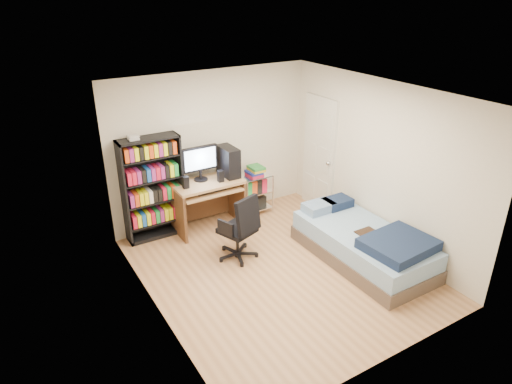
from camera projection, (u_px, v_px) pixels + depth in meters
room at (281, 190)px, 5.93m from camera, size 3.58×4.08×2.58m
media_shelf at (153, 187)px, 7.00m from camera, size 0.92×0.31×1.71m
computer_desk at (212, 183)px, 7.37m from camera, size 1.10×0.64×1.39m
office_chair at (240, 238)px, 6.62m from camera, size 0.76×0.76×1.01m
wire_cart at (255, 183)px, 7.86m from camera, size 0.54×0.39×0.87m
bed at (364, 244)px, 6.59m from camera, size 1.06×2.11×0.60m
door at (319, 154)px, 7.89m from camera, size 0.12×0.80×2.00m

